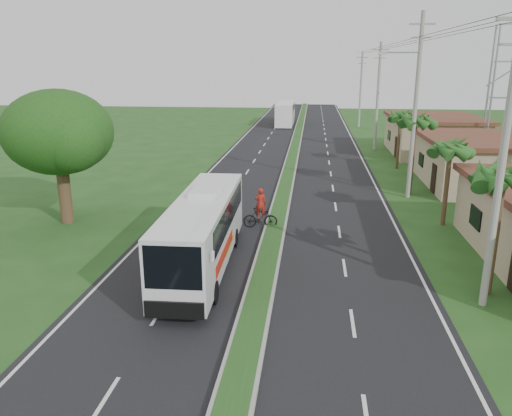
# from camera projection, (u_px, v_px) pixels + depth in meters

# --- Properties ---
(ground) EXTENTS (180.00, 180.00, 0.00)m
(ground) POSITION_uv_depth(u_px,v_px,m) (254.00, 318.00, 17.94)
(ground) COLOR #214619
(ground) RESTS_ON ground
(road_asphalt) EXTENTS (14.00, 160.00, 0.02)m
(road_asphalt) POSITION_uv_depth(u_px,v_px,m) (285.00, 187.00, 37.03)
(road_asphalt) COLOR black
(road_asphalt) RESTS_ON ground
(median_strip) EXTENTS (1.20, 160.00, 0.18)m
(median_strip) POSITION_uv_depth(u_px,v_px,m) (285.00, 186.00, 37.00)
(median_strip) COLOR gray
(median_strip) RESTS_ON ground
(lane_edge_left) EXTENTS (0.12, 160.00, 0.01)m
(lane_edge_left) POSITION_uv_depth(u_px,v_px,m) (197.00, 185.00, 37.75)
(lane_edge_left) COLOR silver
(lane_edge_left) RESTS_ON ground
(lane_edge_right) EXTENTS (0.12, 160.00, 0.01)m
(lane_edge_right) POSITION_uv_depth(u_px,v_px,m) (377.00, 190.00, 36.30)
(lane_edge_right) COLOR silver
(lane_edge_right) RESTS_ON ground
(shop_mid) EXTENTS (7.60, 10.60, 3.67)m
(shop_mid) POSITION_uv_depth(u_px,v_px,m) (476.00, 161.00, 36.91)
(shop_mid) COLOR tan
(shop_mid) RESTS_ON ground
(shop_far) EXTENTS (8.60, 11.60, 3.82)m
(shop_far) POSITION_uv_depth(u_px,v_px,m) (433.00, 135.00, 50.25)
(shop_far) COLOR tan
(shop_far) RESTS_ON ground
(palm_verge_a) EXTENTS (2.40, 2.40, 5.45)m
(palm_verge_a) POSITION_uv_depth(u_px,v_px,m) (504.00, 177.00, 18.51)
(palm_verge_a) COLOR #473321
(palm_verge_a) RESTS_ON ground
(palm_verge_b) EXTENTS (2.40, 2.40, 5.05)m
(palm_verge_b) POSITION_uv_depth(u_px,v_px,m) (451.00, 149.00, 27.17)
(palm_verge_b) COLOR #473321
(palm_verge_b) RESTS_ON ground
(palm_verge_c) EXTENTS (2.40, 2.40, 5.85)m
(palm_verge_c) POSITION_uv_depth(u_px,v_px,m) (416.00, 120.00, 33.70)
(palm_verge_c) COLOR #473321
(palm_verge_c) RESTS_ON ground
(palm_verge_d) EXTENTS (2.40, 2.40, 5.25)m
(palm_verge_d) POSITION_uv_depth(u_px,v_px,m) (401.00, 116.00, 42.40)
(palm_verge_d) COLOR #473321
(palm_verge_d) RESTS_ON ground
(shade_tree) EXTENTS (6.30, 6.00, 7.54)m
(shade_tree) POSITION_uv_depth(u_px,v_px,m) (57.00, 135.00, 27.41)
(shade_tree) COLOR #473321
(shade_tree) RESTS_ON ground
(utility_pole_a) EXTENTS (1.60, 0.28, 11.00)m
(utility_pole_a) POSITION_uv_depth(u_px,v_px,m) (503.00, 157.00, 17.35)
(utility_pole_a) COLOR gray
(utility_pole_a) RESTS_ON ground
(utility_pole_b) EXTENTS (3.20, 0.28, 12.00)m
(utility_pole_b) POSITION_uv_depth(u_px,v_px,m) (415.00, 104.00, 32.47)
(utility_pole_b) COLOR gray
(utility_pole_b) RESTS_ON ground
(utility_pole_c) EXTENTS (1.60, 0.28, 11.00)m
(utility_pole_c) POSITION_uv_depth(u_px,v_px,m) (378.00, 95.00, 51.72)
(utility_pole_c) COLOR gray
(utility_pole_c) RESTS_ON ground
(utility_pole_d) EXTENTS (1.60, 0.28, 10.50)m
(utility_pole_d) POSITION_uv_depth(u_px,v_px,m) (361.00, 89.00, 70.88)
(utility_pole_d) COLOR gray
(utility_pole_d) RESTS_ON ground
(coach_bus_main) EXTENTS (2.50, 10.69, 3.44)m
(coach_bus_main) POSITION_uv_depth(u_px,v_px,m) (203.00, 228.00, 21.85)
(coach_bus_main) COLOR silver
(coach_bus_main) RESTS_ON ground
(coach_bus_far) EXTENTS (2.54, 11.23, 3.27)m
(coach_bus_far) POSITION_uv_depth(u_px,v_px,m) (285.00, 112.00, 74.74)
(coach_bus_far) COLOR white
(coach_bus_far) RESTS_ON ground
(motorcyclist) EXTENTS (1.93, 0.65, 2.28)m
(motorcyclist) POSITION_uv_depth(u_px,v_px,m) (260.00, 214.00, 27.58)
(motorcyclist) COLOR black
(motorcyclist) RESTS_ON ground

